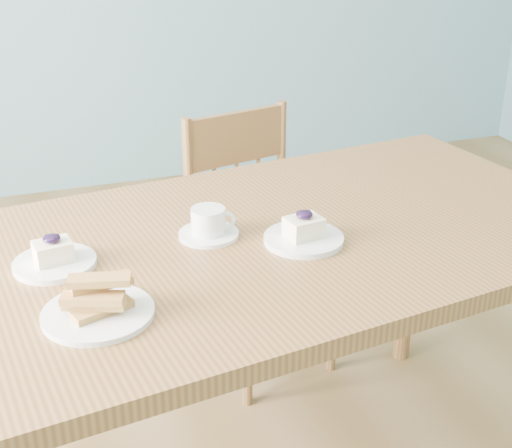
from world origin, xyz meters
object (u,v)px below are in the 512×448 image
at_px(biscotti_plate, 97,304).
at_px(cheesecake_plate_far, 54,258).
at_px(cheesecake_plate_near, 304,234).
at_px(dining_table, 287,260).
at_px(dining_chair, 258,244).
at_px(coffee_cup, 209,225).

bearing_deg(biscotti_plate, cheesecake_plate_far, 103.98).
bearing_deg(cheesecake_plate_near, dining_table, 96.84).
relative_size(dining_chair, biscotti_plate, 4.24).
distance_m(cheesecake_plate_far, coffee_cup, 0.35).
distance_m(dining_chair, cheesecake_plate_near, 0.80).
distance_m(dining_table, dining_chair, 0.70).
relative_size(coffee_cup, biscotti_plate, 0.66).
distance_m(dining_table, cheesecake_plate_far, 0.54).
xyz_separation_m(cheesecake_plate_near, coffee_cup, (-0.19, 0.10, 0.01)).
bearing_deg(cheesecake_plate_far, biscotti_plate, -76.02).
xyz_separation_m(cheesecake_plate_near, biscotti_plate, (-0.48, -0.16, 0.01)).
height_order(dining_chair, coffee_cup, dining_chair).
bearing_deg(coffee_cup, biscotti_plate, -121.65).
xyz_separation_m(dining_table, coffee_cup, (-0.18, 0.03, 0.11)).
bearing_deg(dining_table, dining_chair, 69.17).
bearing_deg(cheesecake_plate_near, dining_chair, 78.39).
distance_m(coffee_cup, biscotti_plate, 0.38).
bearing_deg(cheesecake_plate_far, cheesecake_plate_near, -7.45).
distance_m(dining_table, biscotti_plate, 0.53).
relative_size(dining_table, cheesecake_plate_near, 8.92).
height_order(cheesecake_plate_far, coffee_cup, cheesecake_plate_far).
xyz_separation_m(dining_chair, coffee_cup, (-0.33, -0.60, 0.39)).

